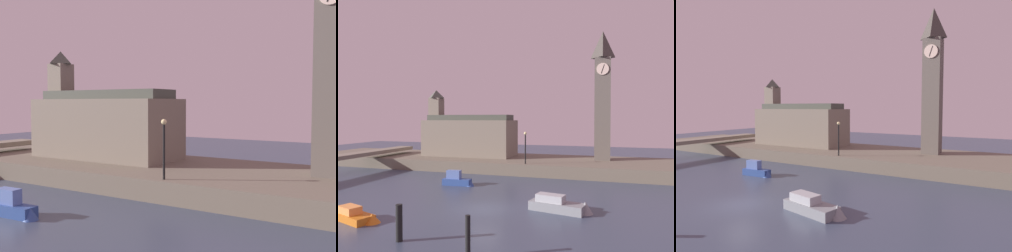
{
  "view_description": "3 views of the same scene",
  "coord_description": "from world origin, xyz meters",
  "views": [
    {
      "loc": [
        13.51,
        -7.29,
        6.48
      ],
      "look_at": [
        -0.35,
        15.07,
        4.97
      ],
      "focal_mm": 43.08,
      "sensor_mm": 36.0,
      "label": 1
    },
    {
      "loc": [
        8.97,
        -22.5,
        7.01
      ],
      "look_at": [
        -2.87,
        14.58,
        6.14
      ],
      "focal_mm": 33.5,
      "sensor_mm": 36.0,
      "label": 2
    },
    {
      "loc": [
        17.22,
        -14.91,
        7.13
      ],
      "look_at": [
        0.28,
        14.72,
        4.96
      ],
      "focal_mm": 32.06,
      "sensor_mm": 36.0,
      "label": 3
    }
  ],
  "objects": [
    {
      "name": "ground_plane",
      "position": [
        0.0,
        0.0,
        0.0
      ],
      "size": [
        120.0,
        120.0,
        0.0
      ],
      "primitive_type": "plane",
      "color": "#384256"
    },
    {
      "name": "far_embankment",
      "position": [
        0.0,
        20.0,
        0.75
      ],
      "size": [
        70.0,
        12.0,
        1.5
      ],
      "primitive_type": "cube",
      "color": "#6B6051",
      "rests_on": "ground"
    },
    {
      "name": "clock_tower",
      "position": [
        8.53,
        21.62,
        10.44
      ],
      "size": [
        2.25,
        2.3,
        17.27
      ],
      "color": "#5B544C",
      "rests_on": "far_embankment"
    },
    {
      "name": "parliament_hall",
      "position": [
        -10.97,
        20.9,
        4.55
      ],
      "size": [
        13.4,
        5.91,
        10.01
      ],
      "color": "slate",
      "rests_on": "far_embankment"
    },
    {
      "name": "streetlamp",
      "position": [
        -0.4,
        14.65,
        3.95
      ],
      "size": [
        0.36,
        0.36,
        3.94
      ],
      "color": "black",
      "rests_on": "far_embankment"
    },
    {
      "name": "boat_tour_blue",
      "position": [
        -5.84,
        7.33,
        0.55
      ],
      "size": [
        3.5,
        1.18,
        1.57
      ],
      "color": "#2D4C93",
      "rests_on": "ground"
    },
    {
      "name": "boat_cruiser_grey",
      "position": [
        5.92,
        1.16,
        0.46
      ],
      "size": [
        5.05,
        2.29,
        1.4
      ],
      "color": "gray",
      "rests_on": "ground"
    }
  ]
}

